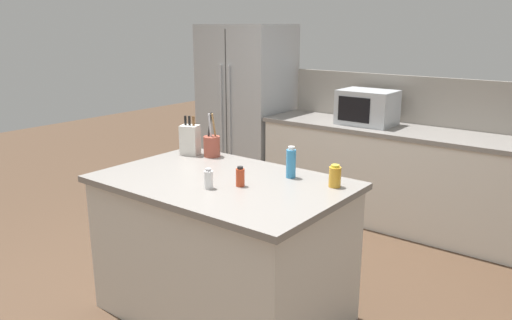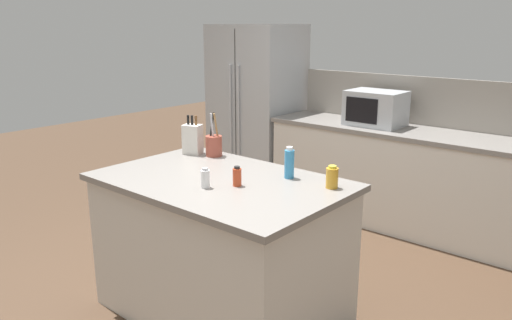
% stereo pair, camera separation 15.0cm
% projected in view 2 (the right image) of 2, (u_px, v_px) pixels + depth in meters
% --- Properties ---
extents(ground_plane, '(14.00, 14.00, 0.00)m').
position_uv_depth(ground_plane, '(223.00, 312.00, 3.37)').
color(ground_plane, '#473323').
extents(back_counter_run, '(2.76, 0.66, 0.94)m').
position_uv_depth(back_counter_run, '(408.00, 179.00, 4.68)').
color(back_counter_run, beige).
rests_on(back_counter_run, ground_plane).
extents(wall_backsplash, '(2.72, 0.03, 0.46)m').
position_uv_depth(wall_backsplash, '(427.00, 101.00, 4.73)').
color(wall_backsplash, gray).
rests_on(wall_backsplash, back_counter_run).
extents(kitchen_island, '(1.56, 1.01, 0.94)m').
position_uv_depth(kitchen_island, '(221.00, 247.00, 3.24)').
color(kitchen_island, beige).
rests_on(kitchen_island, ground_plane).
extents(refrigerator, '(0.96, 0.75, 1.88)m').
position_uv_depth(refrigerator, '(257.00, 108.00, 5.77)').
color(refrigerator, '#ADB2B7').
rests_on(refrigerator, ground_plane).
extents(microwave, '(0.52, 0.39, 0.33)m').
position_uv_depth(microwave, '(376.00, 108.00, 4.74)').
color(microwave, '#ADB2B7').
rests_on(microwave, back_counter_run).
extents(knife_block, '(0.16, 0.14, 0.29)m').
position_uv_depth(knife_block, '(193.00, 139.00, 3.70)').
color(knife_block, beige).
rests_on(knife_block, kitchen_island).
extents(utensil_crock, '(0.12, 0.12, 0.32)m').
position_uv_depth(utensil_crock, '(214.00, 145.00, 3.65)').
color(utensil_crock, brown).
rests_on(utensil_crock, kitchen_island).
extents(salt_shaker, '(0.05, 0.05, 0.12)m').
position_uv_depth(salt_shaker, '(205.00, 178.00, 2.94)').
color(salt_shaker, silver).
rests_on(salt_shaker, kitchen_island).
extents(dish_soap_bottle, '(0.06, 0.06, 0.20)m').
position_uv_depth(dish_soap_bottle, '(289.00, 163.00, 3.12)').
color(dish_soap_bottle, '#3384BC').
rests_on(dish_soap_bottle, kitchen_island).
extents(spice_jar_paprika, '(0.05, 0.05, 0.12)m').
position_uv_depth(spice_jar_paprika, '(237.00, 177.00, 2.97)').
color(spice_jar_paprika, '#B73D1E').
rests_on(spice_jar_paprika, kitchen_island).
extents(honey_jar, '(0.07, 0.07, 0.14)m').
position_uv_depth(honey_jar, '(332.00, 177.00, 2.93)').
color(honey_jar, gold).
rests_on(honey_jar, kitchen_island).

